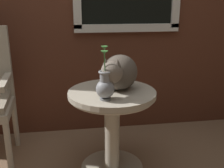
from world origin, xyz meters
TOP-DOWN VIEW (x-y plane):
  - wicker_side_table at (0.18, 0.05)m, footprint 0.61×0.61m
  - cat at (0.23, 0.07)m, footprint 0.34×0.53m
  - pewter_vase_with_ivy at (0.11, -0.11)m, footprint 0.12×0.13m

SIDE VIEW (x-z plane):
  - wicker_side_table at x=0.18m, z-range 0.12..0.74m
  - pewter_vase_with_ivy at x=0.11m, z-range 0.55..0.88m
  - cat at x=0.23m, z-range 0.62..0.88m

